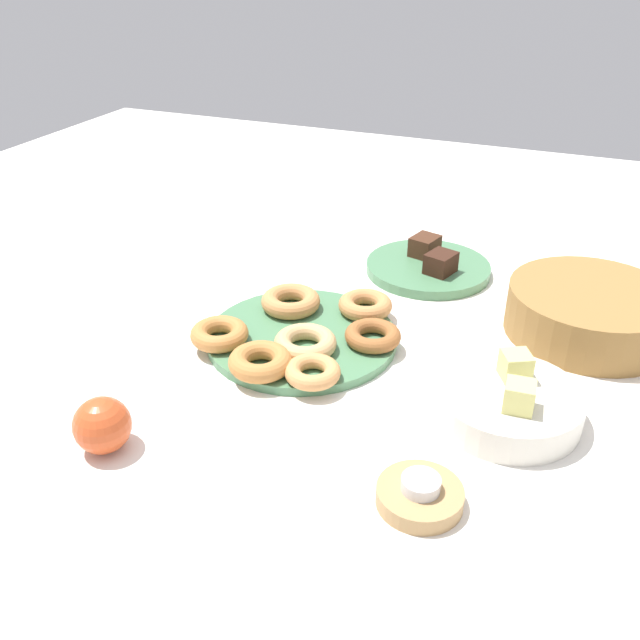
% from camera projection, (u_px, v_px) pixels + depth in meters
% --- Properties ---
extents(ground_plane, '(2.40, 2.40, 0.00)m').
position_uv_depth(ground_plane, '(302.00, 341.00, 1.06)').
color(ground_plane, white).
extents(donut_plate, '(0.29, 0.29, 0.01)m').
position_uv_depth(donut_plate, '(302.00, 337.00, 1.06)').
color(donut_plate, '#4C7F56').
rests_on(donut_plate, ground_plane).
extents(donut_0, '(0.13, 0.13, 0.03)m').
position_uv_depth(donut_0, '(291.00, 301.00, 1.12)').
color(donut_0, '#C6844C').
rests_on(donut_0, donut_plate).
extents(donut_1, '(0.12, 0.12, 0.03)m').
position_uv_depth(donut_1, '(219.00, 334.00, 1.03)').
color(donut_1, '#BC7A3D').
rests_on(donut_1, donut_plate).
extents(donut_2, '(0.13, 0.13, 0.03)m').
position_uv_depth(donut_2, '(305.00, 343.00, 1.01)').
color(donut_2, tan).
rests_on(donut_2, donut_plate).
extents(donut_3, '(0.11, 0.11, 0.02)m').
position_uv_depth(donut_3, '(373.00, 336.00, 1.03)').
color(donut_3, '#995B2D').
rests_on(donut_3, donut_plate).
extents(donut_4, '(0.09, 0.09, 0.03)m').
position_uv_depth(donut_4, '(365.00, 305.00, 1.11)').
color(donut_4, '#C6844C').
rests_on(donut_4, donut_plate).
extents(donut_5, '(0.09, 0.09, 0.02)m').
position_uv_depth(donut_5, '(313.00, 372.00, 0.94)').
color(donut_5, tan).
rests_on(donut_5, donut_plate).
extents(donut_6, '(0.13, 0.13, 0.03)m').
position_uv_depth(donut_6, '(260.00, 362.00, 0.96)').
color(donut_6, '#BC7A3D').
rests_on(donut_6, donut_plate).
extents(cake_plate, '(0.23, 0.23, 0.02)m').
position_uv_depth(cake_plate, '(428.00, 268.00, 1.27)').
color(cake_plate, '#4C7F56').
rests_on(cake_plate, ground_plane).
extents(brownie_near, '(0.06, 0.06, 0.04)m').
position_uv_depth(brownie_near, '(425.00, 246.00, 1.29)').
color(brownie_near, '#472819').
rests_on(brownie_near, cake_plate).
extents(brownie_far, '(0.06, 0.06, 0.04)m').
position_uv_depth(brownie_far, '(441.00, 263.00, 1.22)').
color(brownie_far, '#381E14').
rests_on(brownie_far, cake_plate).
extents(candle_holder, '(0.10, 0.10, 0.02)m').
position_uv_depth(candle_holder, '(420.00, 496.00, 0.76)').
color(candle_holder, tan).
rests_on(candle_holder, ground_plane).
extents(tealight, '(0.04, 0.04, 0.01)m').
position_uv_depth(tealight, '(421.00, 484.00, 0.75)').
color(tealight, silver).
rests_on(tealight, candle_holder).
extents(basket, '(0.35, 0.35, 0.08)m').
position_uv_depth(basket, '(590.00, 312.00, 1.07)').
color(basket, olive).
rests_on(basket, ground_plane).
extents(fruit_bowl, '(0.19, 0.19, 0.04)m').
position_uv_depth(fruit_bowl, '(507.00, 404.00, 0.89)').
color(fruit_bowl, silver).
rests_on(fruit_bowl, ground_plane).
extents(melon_chunk_left, '(0.05, 0.05, 0.04)m').
position_uv_depth(melon_chunk_left, '(515.00, 366.00, 0.89)').
color(melon_chunk_left, '#DBD67A').
rests_on(melon_chunk_left, fruit_bowl).
extents(melon_chunk_right, '(0.04, 0.04, 0.04)m').
position_uv_depth(melon_chunk_right, '(519.00, 396.00, 0.84)').
color(melon_chunk_right, '#DBD67A').
rests_on(melon_chunk_right, fruit_bowl).
extents(apple, '(0.07, 0.07, 0.07)m').
position_uv_depth(apple, '(102.00, 425.00, 0.83)').
color(apple, '#CC4C23').
rests_on(apple, ground_plane).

